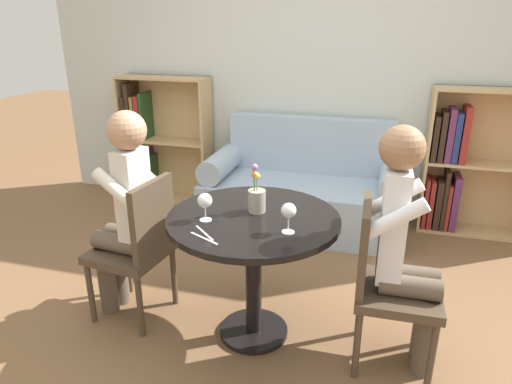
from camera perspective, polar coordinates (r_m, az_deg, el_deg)
The scene contains 15 objects.
ground_plane at distance 2.83m, azimuth -0.29°, elevation -17.15°, with size 16.00×16.00×0.00m, color brown.
back_wall at distance 4.23m, azimuth 7.59°, elevation 15.37°, with size 5.20×0.05×2.70m.
round_table at distance 2.50m, azimuth -0.31°, elevation -6.23°, with size 0.93×0.93×0.75m.
couch at distance 4.05m, azimuth 5.99°, elevation 0.05°, with size 1.70×0.80×0.92m.
bookshelf_left at distance 4.70m, azimuth -12.27°, elevation 6.12°, with size 0.88×0.28×1.23m.
bookshelf_right at distance 4.23m, azimuth 24.53°, elevation 2.94°, with size 0.88×0.28×1.23m.
chair_left at distance 2.80m, azimuth -14.41°, elevation -6.32°, with size 0.47×0.47×0.90m.
chair_right at distance 2.46m, azimuth 15.72°, elevation -10.40°, with size 0.43×0.43×0.90m.
person_left at distance 2.77m, azimuth -16.12°, elevation -2.15°, with size 0.44×0.37×1.28m.
person_right at distance 2.38m, azimuth 18.25°, elevation -6.34°, with size 0.42×0.35×1.29m.
wine_glass_left at distance 2.36m, azimuth -6.41°, elevation -1.19°, with size 0.08×0.08×0.15m.
wine_glass_right at distance 2.22m, azimuth 4.10°, elevation -2.45°, with size 0.08×0.08×0.16m.
flower_vase at distance 2.46m, azimuth 0.03°, elevation -0.73°, with size 0.10×0.10×0.27m.
knife_left_setting at distance 2.26m, azimuth -6.46°, elevation -5.10°, with size 0.15×0.14×0.00m.
fork_left_setting at distance 2.21m, azimuth -6.52°, elevation -5.76°, with size 0.17×0.10×0.00m.
Camera 1 is at (0.62, -2.14, 1.74)m, focal length 32.00 mm.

